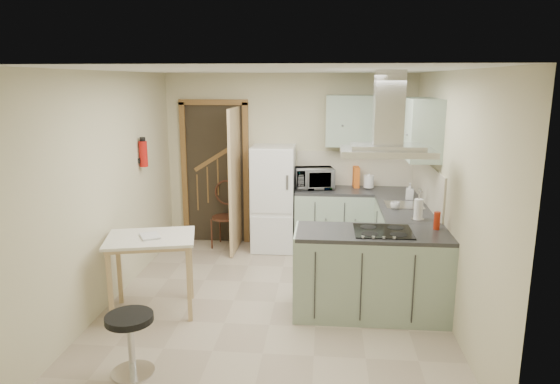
# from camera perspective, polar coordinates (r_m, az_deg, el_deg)

# --- Properties ---
(floor) EXTENTS (4.20, 4.20, 0.00)m
(floor) POSITION_cam_1_polar(r_m,az_deg,el_deg) (5.66, -0.60, -12.45)
(floor) COLOR tan
(floor) RESTS_ON ground
(ceiling) EXTENTS (4.20, 4.20, 0.00)m
(ceiling) POSITION_cam_1_polar(r_m,az_deg,el_deg) (5.12, -0.67, 13.76)
(ceiling) COLOR silver
(ceiling) RESTS_ON back_wall
(back_wall) EXTENTS (3.60, 0.00, 3.60)m
(back_wall) POSITION_cam_1_polar(r_m,az_deg,el_deg) (7.31, 1.05, 3.61)
(back_wall) COLOR beige
(back_wall) RESTS_ON floor
(left_wall) EXTENTS (0.00, 4.20, 4.20)m
(left_wall) POSITION_cam_1_polar(r_m,az_deg,el_deg) (5.72, -18.88, 0.36)
(left_wall) COLOR beige
(left_wall) RESTS_ON floor
(right_wall) EXTENTS (0.00, 4.20, 4.20)m
(right_wall) POSITION_cam_1_polar(r_m,az_deg,el_deg) (5.38, 18.81, -0.40)
(right_wall) COLOR beige
(right_wall) RESTS_ON floor
(doorway) EXTENTS (1.10, 0.12, 2.10)m
(doorway) POSITION_cam_1_polar(r_m,az_deg,el_deg) (7.47, -7.42, 2.15)
(doorway) COLOR brown
(doorway) RESTS_ON floor
(fridge) EXTENTS (0.60, 0.60, 1.50)m
(fridge) POSITION_cam_1_polar(r_m,az_deg,el_deg) (7.13, -0.74, -0.72)
(fridge) COLOR white
(fridge) RESTS_ON floor
(counter_back) EXTENTS (1.08, 0.60, 0.90)m
(counter_back) POSITION_cam_1_polar(r_m,az_deg,el_deg) (7.17, 6.12, -3.20)
(counter_back) COLOR #9EB2A0
(counter_back) RESTS_ON floor
(counter_right) EXTENTS (0.60, 1.95, 0.90)m
(counter_right) POSITION_cam_1_polar(r_m,az_deg,el_deg) (6.59, 13.54, -4.91)
(counter_right) COLOR #9EB2A0
(counter_right) RESTS_ON floor
(splashback) EXTENTS (1.68, 0.02, 0.50)m
(splashback) POSITION_cam_1_polar(r_m,az_deg,el_deg) (7.31, 8.58, 2.67)
(splashback) COLOR beige
(splashback) RESTS_ON counter_back
(wall_cabinet_back) EXTENTS (0.85, 0.35, 0.70)m
(wall_cabinet_back) POSITION_cam_1_polar(r_m,az_deg,el_deg) (7.06, 8.76, 8.05)
(wall_cabinet_back) COLOR #9EB2A0
(wall_cabinet_back) RESTS_ON back_wall
(wall_cabinet_right) EXTENTS (0.35, 0.90, 0.70)m
(wall_cabinet_right) POSITION_cam_1_polar(r_m,az_deg,el_deg) (6.07, 15.77, 6.98)
(wall_cabinet_right) COLOR #9EB2A0
(wall_cabinet_right) RESTS_ON right_wall
(peninsula) EXTENTS (1.55, 0.65, 0.90)m
(peninsula) POSITION_cam_1_polar(r_m,az_deg,el_deg) (5.32, 10.38, -9.11)
(peninsula) COLOR #9EB2A0
(peninsula) RESTS_ON floor
(hob) EXTENTS (0.58, 0.50, 0.01)m
(hob) POSITION_cam_1_polar(r_m,az_deg,el_deg) (5.18, 11.69, -4.42)
(hob) COLOR black
(hob) RESTS_ON peninsula
(extractor_hood) EXTENTS (0.90, 0.55, 0.10)m
(extractor_hood) POSITION_cam_1_polar(r_m,az_deg,el_deg) (5.00, 12.11, 4.54)
(extractor_hood) COLOR silver
(extractor_hood) RESTS_ON ceiling
(sink) EXTENTS (0.45, 0.40, 0.01)m
(sink) POSITION_cam_1_polar(r_m,az_deg,el_deg) (6.31, 13.98, -1.45)
(sink) COLOR silver
(sink) RESTS_ON counter_right
(fire_extinguisher) EXTENTS (0.10, 0.10, 0.32)m
(fire_extinguisher) POSITION_cam_1_polar(r_m,az_deg,el_deg) (6.47, -15.34, 4.21)
(fire_extinguisher) COLOR #B2140F
(fire_extinguisher) RESTS_ON left_wall
(drop_leaf_table) EXTENTS (1.02, 0.86, 0.83)m
(drop_leaf_table) POSITION_cam_1_polar(r_m,az_deg,el_deg) (5.45, -14.35, -9.12)
(drop_leaf_table) COLOR tan
(drop_leaf_table) RESTS_ON floor
(bentwood_chair) EXTENTS (0.46, 0.46, 0.88)m
(bentwood_chair) POSITION_cam_1_polar(r_m,az_deg,el_deg) (7.34, -6.27, -2.92)
(bentwood_chair) COLOR #542C1C
(bentwood_chair) RESTS_ON floor
(stool) EXTENTS (0.49, 0.49, 0.53)m
(stool) POSITION_cam_1_polar(r_m,az_deg,el_deg) (4.50, -16.66, -16.30)
(stool) COLOR black
(stool) RESTS_ON floor
(microwave) EXTENTS (0.59, 0.46, 0.29)m
(microwave) POSITION_cam_1_polar(r_m,az_deg,el_deg) (7.06, 3.91, 1.58)
(microwave) COLOR black
(microwave) RESTS_ON counter_back
(kettle) EXTENTS (0.18, 0.18, 0.21)m
(kettle) POSITION_cam_1_polar(r_m,az_deg,el_deg) (7.14, 10.12, 1.20)
(kettle) COLOR white
(kettle) RESTS_ON counter_back
(cereal_box) EXTENTS (0.09, 0.20, 0.29)m
(cereal_box) POSITION_cam_1_polar(r_m,az_deg,el_deg) (7.22, 8.69, 1.72)
(cereal_box) COLOR orange
(cereal_box) RESTS_ON counter_back
(soap_bottle) EXTENTS (0.11, 0.11, 0.21)m
(soap_bottle) POSITION_cam_1_polar(r_m,az_deg,el_deg) (6.62, 14.61, 0.08)
(soap_bottle) COLOR silver
(soap_bottle) RESTS_ON counter_right
(paper_towel) EXTENTS (0.10, 0.10, 0.24)m
(paper_towel) POSITION_cam_1_polar(r_m,az_deg,el_deg) (5.68, 15.53, -1.89)
(paper_towel) COLOR white
(paper_towel) RESTS_ON counter_right
(cup) EXTENTS (0.14, 0.14, 0.09)m
(cup) POSITION_cam_1_polar(r_m,az_deg,el_deg) (6.09, 13.03, -1.52)
(cup) COLOR silver
(cup) RESTS_ON counter_right
(red_bottle) EXTENTS (0.07, 0.07, 0.18)m
(red_bottle) POSITION_cam_1_polar(r_m,az_deg,el_deg) (5.38, 17.49, -3.15)
(red_bottle) COLOR #B0270F
(red_bottle) RESTS_ON peninsula
(book) EXTENTS (0.28, 0.31, 0.11)m
(book) POSITION_cam_1_polar(r_m,az_deg,el_deg) (5.28, -15.64, -4.53)
(book) COLOR #99333F
(book) RESTS_ON drop_leaf_table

